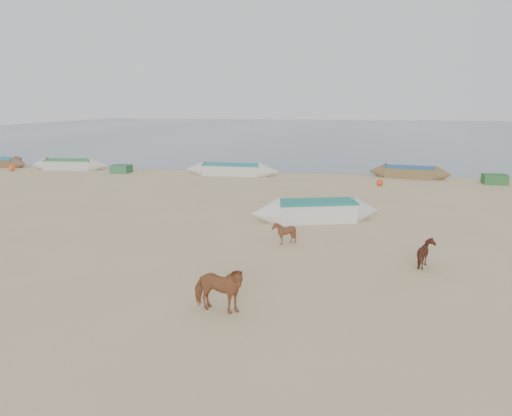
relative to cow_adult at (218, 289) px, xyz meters
The scene contains 8 objects.
ground 4.54m from the cow_adult, 99.57° to the left, with size 140.00×140.00×0.00m, color tan.
sea 86.44m from the cow_adult, 90.50° to the left, with size 160.00×160.00×0.00m, color slate.
cow_adult is the anchor object (origin of this frame).
calf_front 6.71m from the cow_adult, 83.80° to the left, with size 0.74×0.83×0.92m, color #562C1B.
calf_right 7.59m from the cow_adult, 40.35° to the left, with size 0.92×0.78×0.92m, color #572A1C.
near_canoe 10.89m from the cow_adult, 81.57° to the left, with size 6.02×1.43×0.96m, color silver, non-canonical shape.
waterline_canoes 25.05m from the cow_adult, 91.26° to the left, with size 59.47×3.81×0.87m.
beach_clutter 24.71m from the cow_adult, 84.20° to the left, with size 44.14×5.96×0.64m.
Camera 1 is at (4.19, -16.19, 5.39)m, focal length 35.00 mm.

